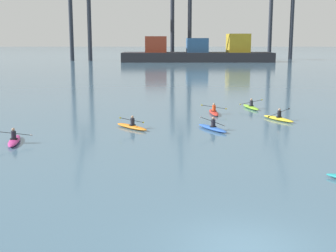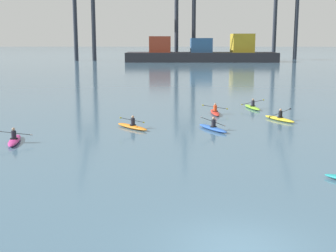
{
  "view_description": "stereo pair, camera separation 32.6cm",
  "coord_description": "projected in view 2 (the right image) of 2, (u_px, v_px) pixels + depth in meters",
  "views": [
    {
      "loc": [
        -2.34,
        -13.21,
        6.27
      ],
      "look_at": [
        -2.34,
        17.04,
        0.6
      ],
      "focal_mm": 49.53,
      "sensor_mm": 36.0,
      "label": 1
    },
    {
      "loc": [
        -2.01,
        -13.21,
        6.27
      ],
      "look_at": [
        -2.34,
        17.04,
        0.6
      ],
      "focal_mm": 49.53,
      "sensor_mm": 36.0,
      "label": 2
    }
  ],
  "objects": [
    {
      "name": "gantry_crane_west_mid",
      "position": [
        185.0,
        5.0,
        138.93
      ],
      "size": [
        6.47,
        17.03,
        33.08
      ],
      "color": "#232833",
      "rests_on": "ground"
    },
    {
      "name": "gantry_crane_west",
      "position": [
        83.0,
        1.0,
        135.45
      ],
      "size": [
        6.63,
        18.62,
        35.36
      ],
      "color": "#232833",
      "rests_on": "ground"
    },
    {
      "name": "kayak_yellow",
      "position": [
        279.0,
        118.0,
        36.3
      ],
      "size": [
        2.12,
        3.29,
        0.95
      ],
      "color": "yellow",
      "rests_on": "ground"
    },
    {
      "name": "container_barge",
      "position": [
        202.0,
        53.0,
        132.15
      ],
      "size": [
        42.49,
        11.75,
        7.85
      ],
      "color": "#28282D",
      "rests_on": "ground"
    },
    {
      "name": "kayak_blue",
      "position": [
        213.0,
        128.0,
        32.47
      ],
      "size": [
        2.15,
        3.28,
        1.08
      ],
      "color": "#2856B2",
      "rests_on": "ground"
    },
    {
      "name": "kayak_lime",
      "position": [
        252.0,
        107.0,
        42.47
      ],
      "size": [
        2.22,
        3.45,
        0.95
      ],
      "color": "#7ABC2D",
      "rests_on": "ground"
    },
    {
      "name": "kayak_magenta",
      "position": [
        14.0,
        140.0,
        28.55
      ],
      "size": [
        2.24,
        3.45,
        0.95
      ],
      "color": "#C13384",
      "rests_on": "ground"
    },
    {
      "name": "kayak_orange",
      "position": [
        132.0,
        126.0,
        33.05
      ],
      "size": [
        2.7,
        2.95,
        0.97
      ],
      "color": "orange",
      "rests_on": "ground"
    },
    {
      "name": "ground_plane",
      "position": [
        239.0,
        248.0,
        14.11
      ],
      "size": [
        800.0,
        800.0,
        0.0
      ],
      "primitive_type": "plane",
      "color": "#476B84"
    },
    {
      "name": "kayak_red",
      "position": [
        215.0,
        112.0,
        39.45
      ],
      "size": [
        2.27,
        3.43,
        0.95
      ],
      "color": "red",
      "rests_on": "ground"
    }
  ]
}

